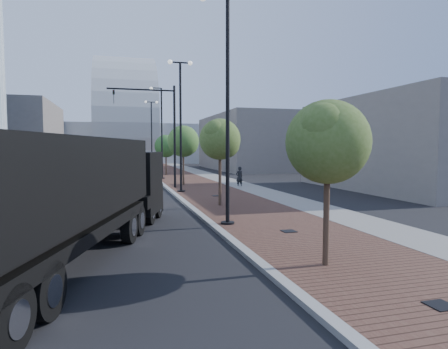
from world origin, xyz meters
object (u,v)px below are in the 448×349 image
object	(u,v)px
white_sedan	(137,193)
pedestrian	(239,177)
dump_truck	(102,198)
dark_car_mid	(104,170)

from	to	relation	value
white_sedan	pedestrian	bearing A→B (deg)	59.80
white_sedan	pedestrian	xyz separation A→B (m)	(8.52, 8.59, 0.06)
dump_truck	pedestrian	xyz separation A→B (m)	(10.01, 15.64, -0.62)
white_sedan	dark_car_mid	bearing A→B (deg)	110.14
dark_car_mid	pedestrian	world-z (taller)	pedestrian
dump_truck	pedestrian	size ratio (longest dim) A/B	8.00
dark_car_mid	pedestrian	bearing A→B (deg)	-75.62
white_sedan	dark_car_mid	size ratio (longest dim) A/B	0.97
dump_truck	pedestrian	bearing A→B (deg)	74.02
pedestrian	dump_truck	bearing A→B (deg)	43.99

